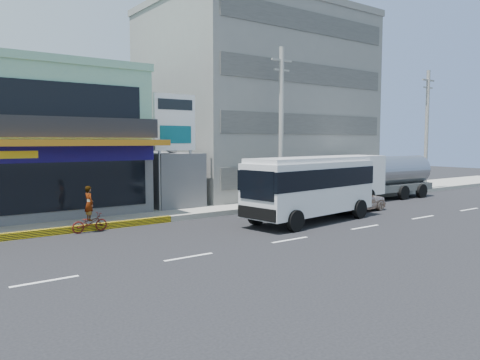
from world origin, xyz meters
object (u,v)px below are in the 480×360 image
object	(u,v)px
billboard	(175,129)
concrete_building	(256,106)
satellite_dish	(168,152)
motorcycle_rider	(90,217)
shop_building	(15,145)
utility_pole_near	(281,126)
utility_pole_far	(427,130)
sedan	(355,199)
minibus	(310,183)
tanker_truck	(383,175)

from	to	relation	value
billboard	concrete_building	bearing A→B (deg)	28.92
satellite_dish	motorcycle_rider	xyz separation A→B (m)	(-6.33, -4.20, -2.86)
shop_building	concrete_building	size ratio (longest dim) A/B	0.77
shop_building	utility_pole_near	size ratio (longest dim) A/B	1.24
utility_pole_far	sedan	size ratio (longest dim) A/B	2.24
shop_building	satellite_dish	world-z (taller)	shop_building
minibus	sedan	size ratio (longest dim) A/B	1.87
satellite_dish	tanker_truck	bearing A→B (deg)	-16.54
shop_building	sedan	xyz separation A→B (m)	(16.69, -10.27, -3.24)
utility_pole_far	minibus	bearing A→B (deg)	-165.70
shop_building	minibus	size ratio (longest dim) A/B	1.49
satellite_dish	sedan	world-z (taller)	satellite_dish
billboard	satellite_dish	bearing A→B (deg)	74.48
sedan	minibus	bearing A→B (deg)	95.91
tanker_truck	motorcycle_rider	xyz separation A→B (m)	(-21.45, 0.29, -1.02)
concrete_building	motorcycle_rider	xyz separation A→B (m)	(-16.33, -8.20, -6.29)
tanker_truck	motorcycle_rider	distance (m)	21.48
minibus	motorcycle_rider	distance (m)	11.15
satellite_dish	utility_pole_far	distance (m)	22.35
shop_building	tanker_truck	bearing A→B (deg)	-17.83
utility_pole_far	satellite_dish	bearing A→B (deg)	170.71
satellite_dish	tanker_truck	xyz separation A→B (m)	(15.12, -4.49, -1.84)
concrete_building	minibus	xyz separation A→B (m)	(-6.00, -12.19, -4.98)
utility_pole_near	minibus	xyz separation A→B (m)	(-2.00, -4.59, -3.13)
billboard	utility_pole_near	xyz separation A→B (m)	(6.50, -1.80, 0.22)
minibus	sedan	bearing A→B (deg)	10.44
shop_building	utility_pole_far	world-z (taller)	utility_pole_far
minibus	billboard	bearing A→B (deg)	125.16
utility_pole_far	billboard	bearing A→B (deg)	175.43
shop_building	concrete_building	bearing A→B (deg)	3.35
minibus	shop_building	bearing A→B (deg)	137.15
concrete_building	satellite_dish	xyz separation A→B (m)	(-10.00, -4.00, -3.42)
utility_pole_near	utility_pole_far	world-z (taller)	same
utility_pole_far	motorcycle_rider	distance (m)	28.69
shop_building	billboard	xyz separation A→B (m)	(7.50, -4.75, 0.93)
satellite_dish	sedan	distance (m)	11.71
utility_pole_near	billboard	bearing A→B (deg)	164.52
utility_pole_far	sedan	bearing A→B (deg)	-164.37
billboard	sedan	xyz separation A→B (m)	(9.19, -5.52, -4.17)
satellite_dish	sedan	xyz separation A→B (m)	(8.69, -7.32, -2.82)
sedan	shop_building	bearing A→B (deg)	53.87
utility_pole_far	minibus	world-z (taller)	utility_pole_far
utility_pole_near	utility_pole_far	distance (m)	16.00
motorcycle_rider	satellite_dish	bearing A→B (deg)	33.54
sedan	motorcycle_rider	world-z (taller)	motorcycle_rider
minibus	utility_pole_far	bearing A→B (deg)	14.30
utility_pole_near	tanker_truck	distance (m)	9.78
shop_building	tanker_truck	world-z (taller)	shop_building
sedan	billboard	bearing A→B (deg)	54.47
shop_building	billboard	distance (m)	8.92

